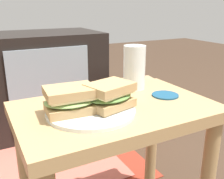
# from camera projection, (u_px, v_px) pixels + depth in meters

# --- Properties ---
(side_table) EXTENTS (0.56, 0.36, 0.46)m
(side_table) POSITION_uv_depth(u_px,v_px,m) (116.00, 134.00, 0.78)
(side_table) COLOR tan
(side_table) RESTS_ON ground
(tv_cabinet) EXTENTS (0.96, 0.46, 0.58)m
(tv_cabinet) POSITION_uv_depth(u_px,v_px,m) (20.00, 84.00, 1.54)
(tv_cabinet) COLOR black
(tv_cabinet) RESTS_ON ground
(area_rug) EXTENTS (1.25, 0.67, 0.01)m
(area_rug) POSITION_uv_depth(u_px,v_px,m) (6.00, 175.00, 1.18)
(area_rug) COLOR maroon
(area_rug) RESTS_ON ground
(plate) EXTENTS (0.24, 0.24, 0.01)m
(plate) POSITION_uv_depth(u_px,v_px,m) (91.00, 111.00, 0.70)
(plate) COLOR silver
(plate) RESTS_ON side_table
(sandwich_front) EXTENTS (0.14, 0.11, 0.07)m
(sandwich_front) POSITION_uv_depth(u_px,v_px,m) (70.00, 100.00, 0.67)
(sandwich_front) COLOR tan
(sandwich_front) RESTS_ON plate
(sandwich_back) EXTENTS (0.15, 0.12, 0.07)m
(sandwich_back) POSITION_uv_depth(u_px,v_px,m) (110.00, 95.00, 0.70)
(sandwich_back) COLOR tan
(sandwich_back) RESTS_ON plate
(beer_glass) EXTENTS (0.07, 0.07, 0.15)m
(beer_glass) POSITION_uv_depth(u_px,v_px,m) (134.00, 68.00, 0.88)
(beer_glass) COLOR silver
(beer_glass) RESTS_ON side_table
(coaster) EXTENTS (0.08, 0.08, 0.01)m
(coaster) POSITION_uv_depth(u_px,v_px,m) (164.00, 95.00, 0.83)
(coaster) COLOR navy
(coaster) RESTS_ON side_table
(paper_bag) EXTENTS (0.21, 0.16, 0.35)m
(paper_bag) POSITION_uv_depth(u_px,v_px,m) (137.00, 111.00, 1.46)
(paper_bag) COLOR tan
(paper_bag) RESTS_ON ground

